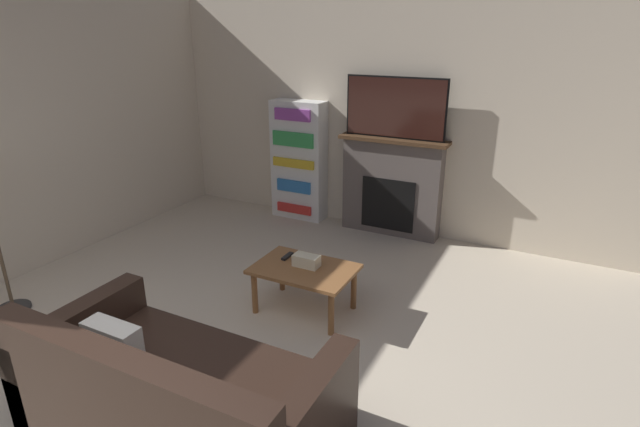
# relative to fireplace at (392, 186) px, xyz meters

# --- Properties ---
(wall_back) EXTENTS (6.12, 0.06, 2.70)m
(wall_back) POSITION_rel_fireplace_xyz_m (-0.30, 0.14, 0.78)
(wall_back) COLOR beige
(wall_back) RESTS_ON ground_plane
(wall_side) EXTENTS (0.06, 5.20, 2.70)m
(wall_side) POSITION_rel_fireplace_xyz_m (-2.89, -1.99, 0.78)
(wall_side) COLOR beige
(wall_side) RESTS_ON ground_plane
(fireplace) EXTENTS (1.24, 0.28, 1.14)m
(fireplace) POSITION_rel_fireplace_xyz_m (0.00, 0.00, 0.00)
(fireplace) COLOR #605651
(fireplace) RESTS_ON ground_plane
(tv) EXTENTS (1.14, 0.03, 0.67)m
(tv) POSITION_rel_fireplace_xyz_m (0.00, -0.02, 0.90)
(tv) COLOR black
(tv) RESTS_ON fireplace
(couch) EXTENTS (1.83, 0.98, 0.83)m
(couch) POSITION_rel_fireplace_xyz_m (-0.05, -3.58, -0.30)
(couch) COLOR black
(couch) RESTS_ON ground_plane
(coffee_table) EXTENTS (0.84, 0.57, 0.41)m
(coffee_table) POSITION_rel_fireplace_xyz_m (-0.06, -2.00, -0.22)
(coffee_table) COLOR brown
(coffee_table) RESTS_ON ground_plane
(tissue_box) EXTENTS (0.22, 0.12, 0.10)m
(tissue_box) POSITION_rel_fireplace_xyz_m (-0.06, -1.96, -0.11)
(tissue_box) COLOR beige
(tissue_box) RESTS_ON coffee_table
(remote_control) EXTENTS (0.04, 0.15, 0.02)m
(remote_control) POSITION_rel_fireplace_xyz_m (-0.29, -1.89, -0.15)
(remote_control) COLOR black
(remote_control) RESTS_ON coffee_table
(bookshelf) EXTENTS (0.68, 0.29, 1.47)m
(bookshelf) POSITION_rel_fireplace_xyz_m (-1.21, -0.02, 0.16)
(bookshelf) COLOR white
(bookshelf) RESTS_ON ground_plane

